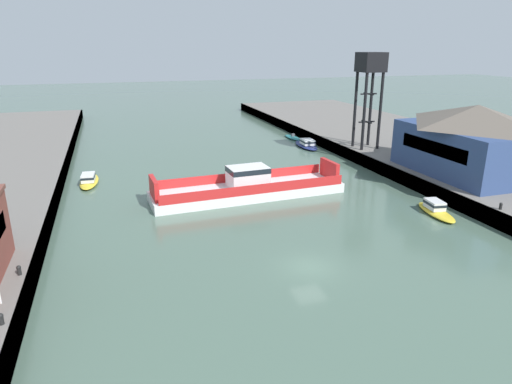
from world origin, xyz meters
The scene contains 12 objects.
ground_plane centered at (0.00, 0.00, 0.00)m, with size 400.00×400.00×0.00m, color #4C6656.
quay_right centered at (34.23, 20.00, 0.88)m, with size 28.00×140.00×1.76m.
chain_ferry centered at (0.52, 18.55, 1.08)m, with size 22.89×6.87×3.57m.
moored_boat_near_left centered at (17.55, 6.83, 0.52)m, with size 2.89×6.44×1.40m.
moored_boat_near_right centered at (18.56, 48.41, 0.26)m, with size 2.07×5.94×0.99m.
moored_boat_mid_left centered at (18.00, 40.85, 0.54)m, with size 3.19×8.24×1.46m.
moored_boat_mid_right centered at (-17.40, 29.56, 0.52)m, with size 2.73×7.36×1.41m.
warehouse_shed centered at (27.98, 13.82, 5.95)m, with size 11.96×16.25×8.38m.
crane_tower centered at (23.27, 30.70, 13.05)m, with size 3.52×3.52×14.18m.
bollard_left_fore centered at (-21.07, -4.00, 2.15)m, with size 0.32×0.32×0.71m.
bollard_left_mid centered at (-21.07, 2.11, 2.15)m, with size 0.32×0.32×0.71m.
bollard_right_mid centered at (21.07, 2.12, 2.15)m, with size 0.32×0.32×0.71m.
Camera 1 is at (-14.08, -29.43, 16.91)m, focal length 31.57 mm.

